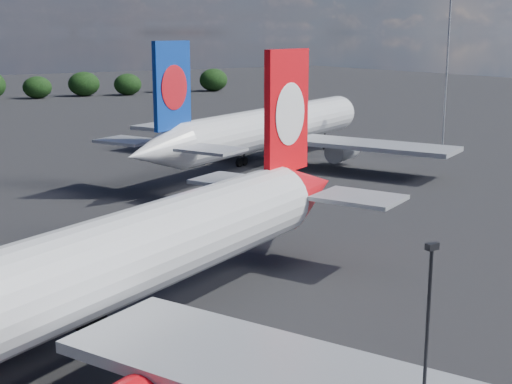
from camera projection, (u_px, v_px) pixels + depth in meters
qantas_airliner at (115, 263)px, 42.76m from camera, size 51.32×49.47×17.63m
china_southern_airliner at (265, 129)px, 101.01m from camera, size 52.20×50.34×18.00m
apron_lamp_post at (426, 349)px, 29.81m from camera, size 0.55×0.30×10.57m
floodlight_mast_near at (448, 53)px, 107.39m from camera, size 1.60×1.60×25.11m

